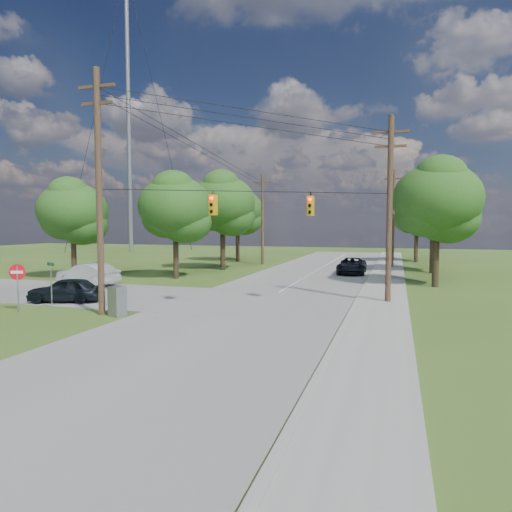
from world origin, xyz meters
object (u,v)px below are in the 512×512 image
(do_not_enter_sign, at_px, (17,277))
(car_main_north, at_px, (352,266))
(pole_sw, at_px, (99,188))
(car_cross_silver, at_px, (88,274))
(pole_ne, at_px, (390,207))
(car_cross_dark, at_px, (66,290))
(control_cabinet, at_px, (117,302))
(pole_north_e, at_px, (393,218))
(pole_north_w, at_px, (262,218))

(do_not_enter_sign, bearing_deg, car_main_north, 35.85)
(pole_sw, height_order, car_cross_silver, pole_sw)
(do_not_enter_sign, bearing_deg, car_cross_silver, 86.18)
(pole_ne, xyz_separation_m, car_cross_dark, (-17.67, -5.16, -4.73))
(car_cross_dark, xyz_separation_m, car_cross_silver, (-3.44, 6.46, 0.10))
(pole_ne, bearing_deg, do_not_enter_sign, -155.03)
(pole_sw, height_order, car_cross_dark, pole_sw)
(car_cross_silver, bearing_deg, control_cabinet, 53.65)
(pole_sw, xyz_separation_m, control_cabinet, (0.99, -0.15, -5.49))
(car_cross_silver, distance_m, car_main_north, 22.29)
(car_main_north, height_order, control_cabinet, same)
(pole_sw, xyz_separation_m, car_cross_silver, (-7.62, 8.90, -5.38))
(do_not_enter_sign, bearing_deg, pole_ne, 2.92)
(control_cabinet, bearing_deg, pole_ne, 55.95)
(pole_ne, relative_size, do_not_enter_sign, 4.24)
(pole_sw, height_order, pole_ne, pole_sw)
(pole_ne, bearing_deg, control_cabinet, -148.20)
(pole_sw, distance_m, control_cabinet, 5.58)
(pole_ne, height_order, control_cabinet, pole_ne)
(car_cross_silver, bearing_deg, pole_north_e, 144.52)
(pole_north_e, bearing_deg, do_not_enter_sign, -120.58)
(car_cross_dark, xyz_separation_m, do_not_enter_sign, (-0.26, -3.19, 1.06))
(car_cross_silver, bearing_deg, pole_north_w, 170.87)
(pole_ne, relative_size, car_cross_silver, 2.14)
(pole_north_e, relative_size, car_cross_dark, 2.41)
(pole_sw, relative_size, pole_ne, 1.14)
(pole_north_w, xyz_separation_m, car_cross_dark, (-3.77, -27.16, -4.39))
(pole_ne, height_order, do_not_enter_sign, pole_ne)
(control_cabinet, bearing_deg, do_not_enter_sign, -149.54)
(pole_sw, relative_size, car_main_north, 2.32)
(pole_ne, distance_m, car_cross_silver, 21.66)
(pole_sw, bearing_deg, pole_north_e, 65.48)
(pole_sw, bearing_deg, control_cabinet, -8.74)
(control_cabinet, bearing_deg, car_cross_dark, 177.56)
(pole_north_w, distance_m, car_main_north, 13.45)
(pole_north_w, xyz_separation_m, car_cross_silver, (-7.22, -20.70, -4.29))
(pole_north_w, height_order, car_cross_dark, pole_north_w)
(pole_ne, xyz_separation_m, car_main_north, (-3.40, 14.82, -4.72))
(pole_ne, bearing_deg, car_cross_silver, 176.48)
(pole_north_e, height_order, car_cross_dark, pole_north_e)
(pole_north_w, height_order, car_main_north, pole_north_w)
(pole_sw, distance_m, car_main_north, 25.20)
(pole_north_e, bearing_deg, car_cross_silver, -135.57)
(pole_north_e, height_order, car_main_north, pole_north_e)
(car_main_north, bearing_deg, car_cross_dark, -126.35)
(car_main_north, xyz_separation_m, control_cabinet, (-9.11, -22.58, -0.02))
(pole_ne, xyz_separation_m, control_cabinet, (-12.51, -7.75, -4.73))
(pole_sw, distance_m, car_cross_silver, 12.89)
(pole_sw, distance_m, pole_north_e, 32.55)
(pole_ne, height_order, car_cross_silver, pole_ne)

